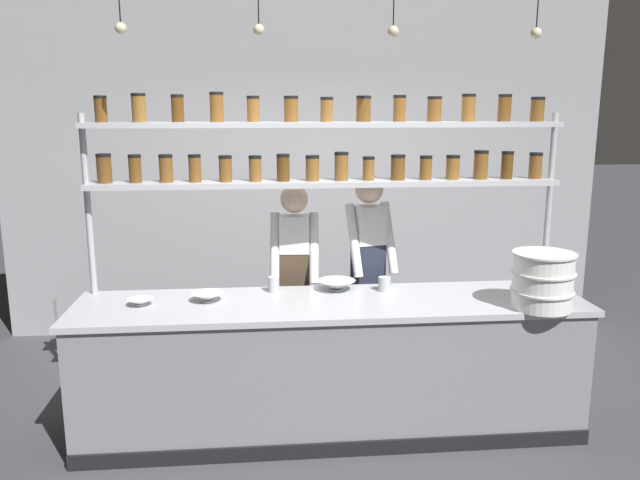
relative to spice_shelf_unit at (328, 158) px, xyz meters
The scene contains 13 objects.
ground_plane 1.87m from the spice_shelf_unit, 91.67° to the right, with size 40.00×40.00×0.00m, color #3D3D42.
back_wall 1.80m from the spice_shelf_unit, 90.31° to the left, with size 5.78×0.12×3.29m, color #939399.
prep_counter 1.42m from the spice_shelf_unit, 91.66° to the right, with size 3.38×0.76×0.92m.
spice_shelf_unit is the anchor object (origin of this frame).
chef_left 0.97m from the spice_shelf_unit, 129.66° to the left, with size 0.38×0.30×1.62m.
chef_center 0.97m from the spice_shelf_unit, 39.83° to the left, with size 0.41×0.34×1.69m.
container_stack 1.62m from the spice_shelf_unit, 24.87° to the right, with size 0.40×0.40×0.36m.
prep_bowl_near_left 1.57m from the spice_shelf_unit, 166.04° to the right, with size 0.17×0.17×0.05m.
prep_bowl_center_front 1.24m from the spice_shelf_unit, 162.47° to the right, with size 0.22×0.22×0.06m.
prep_bowl_center_back 0.89m from the spice_shelf_unit, 56.43° to the right, with size 0.26×0.26×0.07m.
serving_cup_front 0.95m from the spice_shelf_unit, 167.81° to the right, with size 0.08×0.08×0.11m.
serving_cup_by_board 0.96m from the spice_shelf_unit, 19.04° to the right, with size 0.09×0.09×0.10m.
pendant_light_row 0.89m from the spice_shelf_unit, 93.55° to the right, with size 2.61×0.07×0.65m.
Camera 1 is at (-0.45, -3.94, 2.16)m, focal length 35.00 mm.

